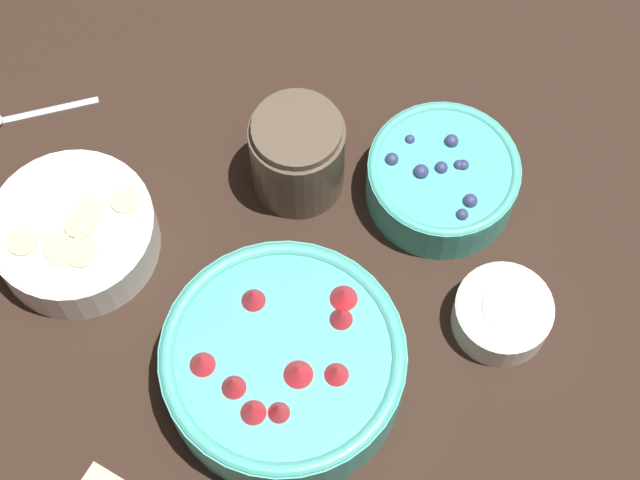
% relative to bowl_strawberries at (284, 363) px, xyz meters
% --- Properties ---
extents(ground_plane, '(4.00, 4.00, 0.00)m').
position_rel_bowl_strawberries_xyz_m(ground_plane, '(-0.01, 0.07, -0.04)').
color(ground_plane, black).
extents(bowl_strawberries, '(0.23, 0.23, 0.09)m').
position_rel_bowl_strawberries_xyz_m(bowl_strawberries, '(0.00, 0.00, 0.00)').
color(bowl_strawberries, '#47AD9E').
rests_on(bowl_strawberries, ground_plane).
extents(bowl_blueberries, '(0.16, 0.16, 0.07)m').
position_rel_bowl_strawberries_xyz_m(bowl_blueberries, '(0.15, 0.21, -0.01)').
color(bowl_blueberries, '#47AD9E').
rests_on(bowl_blueberries, ground_plane).
extents(bowl_bananas, '(0.17, 0.17, 0.06)m').
position_rel_bowl_strawberries_xyz_m(bowl_bananas, '(-0.22, 0.13, -0.01)').
color(bowl_bananas, white).
rests_on(bowl_bananas, ground_plane).
extents(bowl_cream, '(0.10, 0.10, 0.05)m').
position_rel_bowl_strawberries_xyz_m(bowl_cream, '(0.21, 0.07, -0.02)').
color(bowl_cream, white).
rests_on(bowl_cream, ground_plane).
extents(jar_chocolate, '(0.10, 0.10, 0.11)m').
position_rel_bowl_strawberries_xyz_m(jar_chocolate, '(0.00, 0.22, 0.01)').
color(jar_chocolate, brown).
rests_on(jar_chocolate, ground_plane).
extents(spoon, '(0.14, 0.06, 0.01)m').
position_rel_bowl_strawberries_xyz_m(spoon, '(-0.32, 0.28, -0.04)').
color(spoon, '#B2B2B7').
rests_on(spoon, ground_plane).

